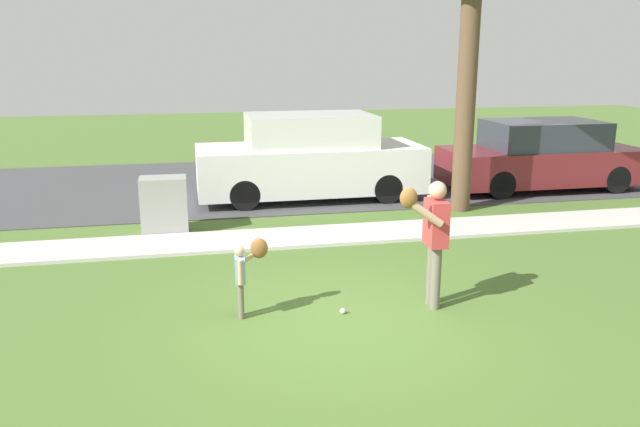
{
  "coord_description": "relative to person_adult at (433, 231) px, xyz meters",
  "views": [
    {
      "loc": [
        -1.78,
        -7.12,
        3.27
      ],
      "look_at": [
        0.01,
        1.49,
        1.0
      ],
      "focal_mm": 35.67,
      "sensor_mm": 36.0,
      "label": 1
    }
  ],
  "objects": [
    {
      "name": "baseball",
      "position": [
        -1.17,
        0.0,
        -0.99
      ],
      "size": [
        0.07,
        0.07,
        0.07
      ],
      "primitive_type": "sphere",
      "color": "white",
      "rests_on": "ground"
    },
    {
      "name": "parked_suv_maroon",
      "position": [
        5.27,
        6.34,
        -0.24
      ],
      "size": [
        4.7,
        1.9,
        1.63
      ],
      "color": "maroon",
      "rests_on": "road_surface"
    },
    {
      "name": "sidewalk_strip",
      "position": [
        -1.21,
        3.4,
        -1.0
      ],
      "size": [
        36.0,
        1.2,
        0.06
      ],
      "primitive_type": "cube",
      "color": "beige",
      "rests_on": "ground"
    },
    {
      "name": "person_adult",
      "position": [
        0.0,
        0.0,
        0.0
      ],
      "size": [
        0.7,
        0.6,
        1.67
      ],
      "rotation": [
        0.0,
        0.0,
        3.08
      ],
      "color": "#6B6656",
      "rests_on": "ground"
    },
    {
      "name": "ground_plane",
      "position": [
        -1.21,
        3.3,
        -1.03
      ],
      "size": [
        48.0,
        48.0,
        0.0
      ],
      "primitive_type": "plane",
      "color": "#4C6B2D"
    },
    {
      "name": "person_child",
      "position": [
        -2.36,
        0.2,
        -0.39
      ],
      "size": [
        0.44,
        0.37,
        0.98
      ],
      "rotation": [
        0.0,
        0.0,
        6.22
      ],
      "color": "#6B6656",
      "rests_on": "ground"
    },
    {
      "name": "parked_van_white",
      "position": [
        -0.35,
        6.49,
        -0.13
      ],
      "size": [
        5.0,
        1.95,
        1.88
      ],
      "color": "silver",
      "rests_on": "road_surface"
    },
    {
      "name": "utility_cabinet",
      "position": [
        -3.49,
        4.29,
        -0.51
      ],
      "size": [
        0.83,
        0.55,
        1.04
      ],
      "primitive_type": "cube",
      "color": "gray",
      "rests_on": "ground"
    },
    {
      "name": "road_surface",
      "position": [
        -1.21,
        8.4,
        -1.02
      ],
      "size": [
        36.0,
        6.8,
        0.02
      ],
      "primitive_type": "cube",
      "color": "#424244",
      "rests_on": "ground"
    }
  ]
}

